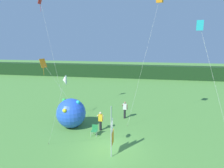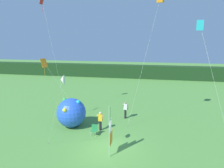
% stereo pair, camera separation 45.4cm
% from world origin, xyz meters
% --- Properties ---
extents(ground_plane, '(120.00, 120.00, 0.00)m').
position_xyz_m(ground_plane, '(0.00, 0.00, 0.00)').
color(ground_plane, '#518E3D').
extents(distant_treeline, '(80.00, 2.40, 2.63)m').
position_xyz_m(distant_treeline, '(0.00, 29.26, 1.31)').
color(distant_treeline, '#193819').
rests_on(distant_treeline, ground).
extents(banner_flag, '(0.06, 1.03, 3.61)m').
position_xyz_m(banner_flag, '(0.19, -0.58, 1.73)').
color(banner_flag, '#B7B7BC').
rests_on(banner_flag, ground).
extents(person_near_banner, '(0.55, 0.48, 1.69)m').
position_xyz_m(person_near_banner, '(-1.46, 3.14, 0.90)').
color(person_near_banner, black).
rests_on(person_near_banner, ground).
extents(person_mid_field, '(0.55, 0.48, 1.74)m').
position_xyz_m(person_mid_field, '(0.32, 6.35, 0.93)').
color(person_mid_field, black).
rests_on(person_mid_field, ground).
extents(inflatable_balloon, '(2.65, 2.66, 2.65)m').
position_xyz_m(inflatable_balloon, '(-4.24, 3.39, 1.33)').
color(inflatable_balloon, blue).
rests_on(inflatable_balloon, ground).
extents(folding_chair, '(0.51, 0.51, 0.89)m').
position_xyz_m(folding_chair, '(-1.74, 2.10, 0.51)').
color(folding_chair, '#BCBCC1').
rests_on(folding_chair, ground).
extents(kite_red_diamond_1, '(2.87, 1.53, 11.95)m').
position_xyz_m(kite_red_diamond_1, '(-7.86, 6.32, 10.53)').
color(kite_red_diamond_1, brown).
rests_on(kite_red_diamond_1, ground).
extents(kite_cyan_box_2, '(2.79, 2.18, 9.22)m').
position_xyz_m(kite_cyan_box_2, '(6.05, 2.80, 8.80)').
color(kite_cyan_box_2, brown).
rests_on(kite_cyan_box_2, ground).
extents(kite_white_delta_3, '(2.63, 2.44, 5.80)m').
position_xyz_m(kite_white_delta_3, '(-2.42, -2.07, 5.46)').
color(kite_white_delta_3, brown).
rests_on(kite_white_delta_3, ground).
extents(kite_orange_diamond_4, '(3.66, 1.25, 6.14)m').
position_xyz_m(kite_orange_diamond_4, '(-6.75, 3.97, 5.44)').
color(kite_orange_diamond_4, brown).
rests_on(kite_orange_diamond_4, ground).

